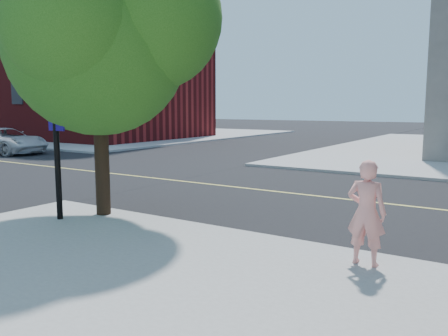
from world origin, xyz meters
The scene contains 8 objects.
ground centered at (0.00, 0.00, 0.00)m, with size 140.00×140.00×0.00m, color black.
road_ew centered at (0.00, 4.50, 0.01)m, with size 140.00×9.00×0.01m, color black.
sidewalk_nw centered at (-23.00, 21.50, 0.06)m, with size 26.00×25.00×0.12m, color #A2A2A2.
church centered at (-20.00, 18.00, 7.18)m, with size 15.20×12.00×14.40m.
office_block centered at (-32.00, 21.98, 9.12)m, with size 12.00×14.08×18.00m.
man_on_phone centered at (6.72, -0.67, 0.91)m, with size 0.58×0.38×1.58m, color pink.
street_tree centered at (1.06, -0.49, 4.18)m, with size 4.74×4.31×6.30m.
car_a centered at (-14.20, 6.63, 0.68)m, with size 2.24×4.87×1.35m, color silver.
Camera 1 is at (8.56, -7.40, 2.46)m, focal length 36.99 mm.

